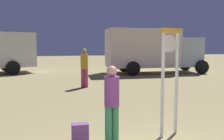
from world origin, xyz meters
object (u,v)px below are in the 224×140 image
at_px(standing_clock, 170,71).
at_px(person_distant, 84,66).
at_px(person_near_clock, 112,100).
at_px(box_truck_near, 151,49).
at_px(backpack, 80,133).

xyz_separation_m(standing_clock, person_distant, (-1.00, 6.49, -0.41)).
bearing_deg(person_near_clock, box_truck_near, 63.88).
distance_m(backpack, box_truck_near, 12.79).
relative_size(backpack, box_truck_near, 0.06).
height_order(standing_clock, person_near_clock, standing_clock).
height_order(person_near_clock, person_distant, person_distant).
bearing_deg(person_near_clock, backpack, 165.59).
xyz_separation_m(person_near_clock, person_distant, (0.31, 6.62, 0.12)).
relative_size(person_distant, box_truck_near, 0.26).
relative_size(standing_clock, backpack, 5.90).
relative_size(person_near_clock, box_truck_near, 0.23).
bearing_deg(person_distant, box_truck_near, 41.73).
relative_size(person_near_clock, person_distant, 0.88).
bearing_deg(standing_clock, person_near_clock, -174.40).
bearing_deg(backpack, standing_clock, -0.94).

